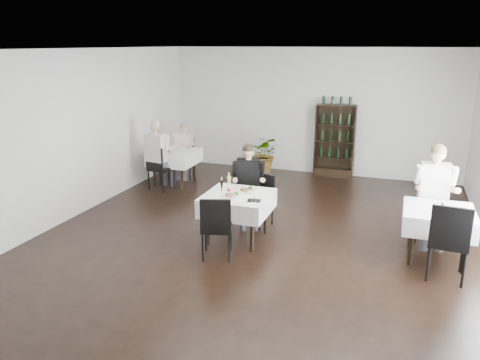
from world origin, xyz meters
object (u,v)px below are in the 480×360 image
potted_tree (264,154)px  diner_main (248,179)px  wine_shelf (335,142)px  main_table (238,203)px

potted_tree → diner_main: diner_main is taller
wine_shelf → potted_tree: bearing=-172.5°
wine_shelf → diner_main: wine_shelf is taller
main_table → potted_tree: potted_tree is taller
wine_shelf → main_table: bearing=-101.8°
main_table → potted_tree: size_ratio=1.11×
diner_main → main_table: bearing=-86.7°
potted_tree → main_table: bearing=-79.5°
wine_shelf → diner_main: (-0.94, -3.65, -0.01)m
main_table → diner_main: size_ratio=0.71×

